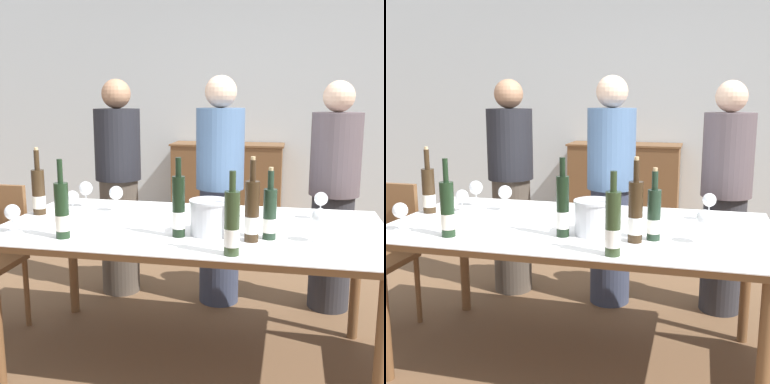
{
  "view_description": "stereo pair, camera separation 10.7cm",
  "coord_description": "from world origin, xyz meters",
  "views": [
    {
      "loc": [
        0.5,
        -2.42,
        1.44
      ],
      "look_at": [
        0.0,
        0.0,
        0.95
      ],
      "focal_mm": 45.0,
      "sensor_mm": 36.0,
      "label": 1
    },
    {
      "loc": [
        0.61,
        -2.4,
        1.44
      ],
      "look_at": [
        0.0,
        0.0,
        0.95
      ],
      "focal_mm": 45.0,
      "sensor_mm": 36.0,
      "label": 2
    }
  ],
  "objects": [
    {
      "name": "wine_glass_5",
      "position": [
        -0.75,
        0.14,
        0.86
      ],
      "size": [
        0.08,
        0.08,
        0.13
      ],
      "color": "white",
      "rests_on": "dining_table"
    },
    {
      "name": "wine_glass_3",
      "position": [
        0.65,
        -0.17,
        0.89
      ],
      "size": [
        0.08,
        0.08,
        0.16
      ],
      "color": "white",
      "rests_on": "dining_table"
    },
    {
      "name": "back_wall",
      "position": [
        0.0,
        3.04,
        1.4
      ],
      "size": [
        8.0,
        0.1,
        2.8
      ],
      "color": "silver",
      "rests_on": "ground_plane"
    },
    {
      "name": "person_guest_right",
      "position": [
        0.79,
        0.87,
        0.77
      ],
      "size": [
        0.33,
        0.33,
        1.55
      ],
      "color": "#2D2D33",
      "rests_on": "ground_plane"
    },
    {
      "name": "dining_table",
      "position": [
        0.0,
        0.0,
        0.71
      ],
      "size": [
        2.01,
        1.06,
        0.77
      ],
      "color": "brown",
      "rests_on": "ground_plane"
    },
    {
      "name": "wine_bottle_2",
      "position": [
        0.41,
        -0.17,
        0.89
      ],
      "size": [
        0.07,
        0.07,
        0.35
      ],
      "color": "#1E3323",
      "rests_on": "dining_table"
    },
    {
      "name": "wine_bottle_4",
      "position": [
        0.27,
        -0.45,
        0.91
      ],
      "size": [
        0.07,
        0.07,
        0.37
      ],
      "color": "#28381E",
      "rests_on": "dining_table"
    },
    {
      "name": "wine_bottle_5",
      "position": [
        -0.92,
        0.06,
        0.9
      ],
      "size": [
        0.07,
        0.07,
        0.39
      ],
      "color": "#332314",
      "rests_on": "dining_table"
    },
    {
      "name": "person_guest_left",
      "position": [
        0.03,
        0.82,
        0.8
      ],
      "size": [
        0.33,
        0.33,
        1.59
      ],
      "color": "#383F56",
      "rests_on": "ground_plane"
    },
    {
      "name": "wine_glass_1",
      "position": [
        -0.85,
        -0.32,
        0.87
      ],
      "size": [
        0.08,
        0.08,
        0.14
      ],
      "color": "white",
      "rests_on": "dining_table"
    },
    {
      "name": "person_host",
      "position": [
        -0.73,
        0.86,
        0.79
      ],
      "size": [
        0.33,
        0.33,
        1.57
      ],
      "color": "#51473D",
      "rests_on": "ground_plane"
    },
    {
      "name": "wine_glass_4",
      "position": [
        -0.51,
        0.23,
        0.88
      ],
      "size": [
        0.08,
        0.08,
        0.15
      ],
      "color": "white",
      "rests_on": "dining_table"
    },
    {
      "name": "ground_plane",
      "position": [
        0.0,
        0.0,
        0.0
      ],
      "size": [
        12.0,
        12.0,
        0.0
      ],
      "primitive_type": "plane",
      "color": "brown"
    },
    {
      "name": "ice_bucket",
      "position": [
        0.12,
        -0.15,
        0.87
      ],
      "size": [
        0.21,
        0.21,
        0.17
      ],
      "color": "silver",
      "rests_on": "dining_table"
    },
    {
      "name": "wine_bottle_0",
      "position": [
        -0.02,
        -0.22,
        0.92
      ],
      "size": [
        0.06,
        0.06,
        0.39
      ],
      "color": "black",
      "rests_on": "dining_table"
    },
    {
      "name": "sideboard_cabinet",
      "position": [
        -0.18,
        2.75,
        0.48
      ],
      "size": [
        1.21,
        0.46,
        0.96
      ],
      "color": "brown",
      "rests_on": "ground_plane"
    },
    {
      "name": "wine_bottle_3",
      "position": [
        0.33,
        -0.23,
        0.91
      ],
      "size": [
        0.07,
        0.07,
        0.4
      ],
      "color": "#332314",
      "rests_on": "dining_table"
    },
    {
      "name": "wine_glass_2",
      "position": [
        -0.73,
        0.3,
        0.89
      ],
      "size": [
        0.09,
        0.09,
        0.16
      ],
      "color": "white",
      "rests_on": "dining_table"
    },
    {
      "name": "wine_glass_0",
      "position": [
        0.67,
        0.28,
        0.88
      ],
      "size": [
        0.08,
        0.08,
        0.15
      ],
      "color": "white",
      "rests_on": "dining_table"
    },
    {
      "name": "wine_bottle_1",
      "position": [
        -0.56,
        -0.36,
        0.9
      ],
      "size": [
        0.07,
        0.07,
        0.38
      ],
      "color": "black",
      "rests_on": "dining_table"
    }
  ]
}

